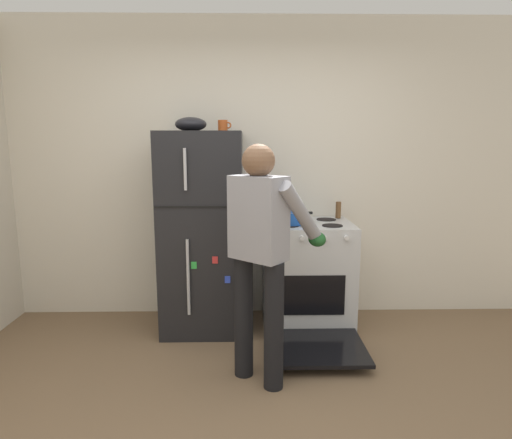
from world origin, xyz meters
name	(u,v)px	position (x,y,z in m)	size (l,w,h in m)	color
kitchen_wall_back	(248,170)	(0.00, 1.95, 1.35)	(6.00, 0.10, 2.70)	silver
refrigerator	(203,232)	(-0.39, 1.57, 0.85)	(0.68, 0.72, 1.69)	black
stove_range	(307,276)	(0.51, 1.55, 0.45)	(0.76, 1.23, 0.93)	silver
person_cook	(262,243)	(0.08, 0.67, 0.96)	(0.67, 0.71, 1.60)	black
red_pot	(290,217)	(0.35, 1.52, 0.98)	(0.38, 0.28, 0.10)	#19479E
coffee_mug	(223,126)	(-0.21, 1.62, 1.74)	(0.11, 0.08, 0.10)	#B24C1E
pepper_mill	(338,210)	(0.81, 1.77, 1.00)	(0.05, 0.05, 0.15)	brown
mixing_bowl	(191,124)	(-0.47, 1.57, 1.75)	(0.26, 0.26, 0.12)	black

